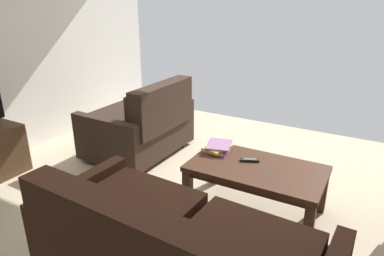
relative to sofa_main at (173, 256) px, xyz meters
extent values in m
cube|color=beige|center=(0.24, -0.87, -0.36)|extent=(5.08, 4.94, 0.01)
cylinder|color=black|center=(0.67, -0.45, -0.32)|extent=(0.05, 0.05, 0.06)
cube|color=#382116|center=(-0.39, -0.06, 0.13)|extent=(0.75, 0.76, 0.10)
cube|color=#382116|center=(0.38, -0.10, 0.13)|extent=(0.75, 0.76, 0.10)
cube|color=#382116|center=(0.02, 0.29, 0.24)|extent=(1.55, 0.26, 0.43)
cube|color=#382116|center=(0.39, 0.16, 0.24)|extent=(0.70, 0.16, 0.30)
cube|color=#382116|center=(0.82, -0.11, -0.04)|extent=(0.14, 0.82, 0.53)
cylinder|color=black|center=(1.87, -2.02, -0.32)|extent=(0.05, 0.05, 0.06)
cylinder|color=black|center=(1.89, -1.26, -0.32)|extent=(0.05, 0.05, 0.06)
cylinder|color=black|center=(1.13, -2.00, -0.32)|extent=(0.05, 0.05, 0.06)
cylinder|color=black|center=(1.16, -1.24, -0.32)|extent=(0.05, 0.05, 0.06)
cube|color=#33231C|center=(1.51, -1.63, -0.11)|extent=(0.88, 0.95, 0.36)
cube|color=#33231C|center=(1.53, -1.63, 0.12)|extent=(0.78, 0.88, 0.10)
cube|color=#33231C|center=(1.15, -1.62, 0.27)|extent=(0.21, 0.93, 0.50)
cube|color=#33231C|center=(1.26, -1.62, 0.27)|extent=(0.15, 0.83, 0.36)
cube|color=#33231C|center=(1.50, -2.14, -0.04)|extent=(0.86, 0.13, 0.52)
cube|color=#33231C|center=(1.53, -1.12, -0.04)|extent=(0.86, 0.13, 0.52)
cube|color=#3D2316|center=(-0.09, -1.16, 0.05)|extent=(1.09, 0.63, 0.04)
cube|color=#3D2316|center=(-0.09, -1.16, 0.01)|extent=(1.01, 0.57, 0.05)
cube|color=#3D2316|center=(-0.59, -1.43, -0.16)|extent=(0.07, 0.07, 0.39)
cube|color=#3D2316|center=(0.42, -1.43, -0.16)|extent=(0.07, 0.07, 0.39)
cube|color=#3D2316|center=(-0.59, -0.89, -0.16)|extent=(0.07, 0.07, 0.39)
cube|color=#3D2316|center=(0.42, -0.89, -0.16)|extent=(0.07, 0.07, 0.39)
cube|color=#996699|center=(0.33, -1.30, 0.08)|extent=(0.23, 0.28, 0.02)
cube|color=#E0CC4C|center=(0.33, -1.29, 0.10)|extent=(0.23, 0.29, 0.02)
cube|color=#996699|center=(0.33, -1.30, 0.12)|extent=(0.26, 0.30, 0.02)
cube|color=black|center=(0.00, -1.22, 0.08)|extent=(0.16, 0.11, 0.02)
cube|color=#59595B|center=(0.00, -1.22, 0.09)|extent=(0.11, 0.07, 0.00)
camera|label=1|loc=(-0.88, 1.35, 1.41)|focal=32.86mm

